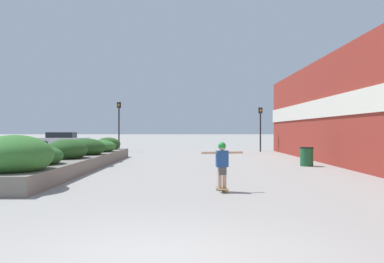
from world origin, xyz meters
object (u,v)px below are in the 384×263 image
(skateboarder, at_px, (221,160))
(car_leftmost, at_px, (340,140))
(skateboard, at_px, (221,189))
(traffic_light_left, at_px, (117,118))
(traffic_light_right, at_px, (259,121))
(trash_bin, at_px, (305,156))
(car_center_left, at_px, (61,139))

(skateboarder, bearing_deg, car_leftmost, 49.56)
(skateboard, xyz_separation_m, traffic_light_left, (-6.43, 18.84, 2.50))
(traffic_light_left, bearing_deg, traffic_light_right, -1.39)
(traffic_light_right, bearing_deg, traffic_light_left, 178.61)
(trash_bin, height_order, car_leftmost, car_leftmost)
(car_leftmost, distance_m, traffic_light_left, 18.69)
(traffic_light_right, bearing_deg, trash_bin, -90.07)
(skateboard, relative_size, skateboarder, 0.52)
(traffic_light_left, xyz_separation_m, traffic_light_right, (10.85, -0.26, -0.26))
(traffic_light_right, bearing_deg, skateboarder, -103.40)
(skateboard, bearing_deg, traffic_light_left, 97.14)
(traffic_light_left, bearing_deg, car_leftmost, 9.11)
(skateboard, distance_m, car_center_left, 29.45)
(car_leftmost, height_order, traffic_light_right, traffic_light_right)
(skateboarder, bearing_deg, traffic_light_right, 64.89)
(skateboard, height_order, traffic_light_left, traffic_light_left)
(skateboarder, xyz_separation_m, car_leftmost, (11.94, 21.79, -0.04))
(skateboarder, relative_size, car_leftmost, 0.28)
(car_center_left, xyz_separation_m, traffic_light_left, (6.89, -7.42, 1.81))
(car_center_left, height_order, traffic_light_left, traffic_light_left)
(skateboarder, distance_m, trash_bin, 8.32)
(car_leftmost, bearing_deg, traffic_light_right, 113.12)
(skateboarder, distance_m, car_leftmost, 24.85)
(skateboard, relative_size, car_leftmost, 0.15)
(car_leftmost, bearing_deg, skateboarder, 151.27)
(trash_bin, distance_m, car_center_left, 26.15)
(traffic_light_left, relative_size, traffic_light_right, 1.13)
(skateboarder, xyz_separation_m, traffic_light_right, (4.42, 18.58, 1.48))
(car_center_left, bearing_deg, skateboarder, 26.89)
(skateboard, relative_size, traffic_light_right, 0.19)
(car_leftmost, distance_m, traffic_light_right, 8.32)
(skateboard, bearing_deg, car_center_left, 105.18)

